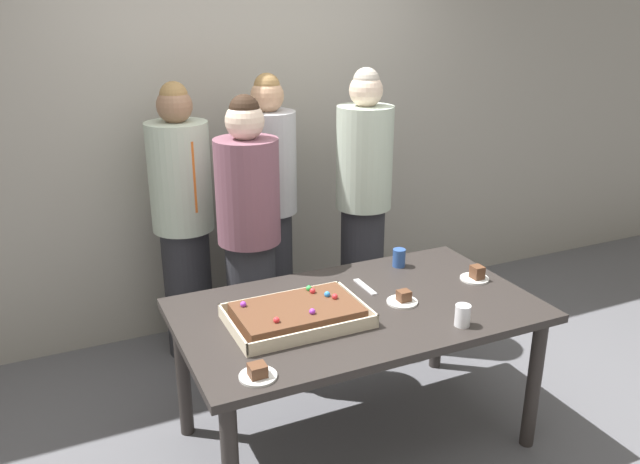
# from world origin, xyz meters

# --- Properties ---
(ground_plane) EXTENTS (12.00, 12.00, 0.00)m
(ground_plane) POSITION_xyz_m (0.00, 0.00, 0.00)
(ground_plane) COLOR #5B5B60
(interior_back_panel) EXTENTS (8.00, 0.12, 3.00)m
(interior_back_panel) POSITION_xyz_m (0.00, 1.60, 1.50)
(interior_back_panel) COLOR #9E998E
(interior_back_panel) RESTS_ON ground_plane
(party_table) EXTENTS (1.71, 0.98, 0.75)m
(party_table) POSITION_xyz_m (0.00, 0.00, 0.67)
(party_table) COLOR #2D2826
(party_table) RESTS_ON ground_plane
(sheet_cake) EXTENTS (0.62, 0.41, 0.10)m
(sheet_cake) POSITION_xyz_m (-0.32, -0.02, 0.79)
(sheet_cake) COLOR beige
(sheet_cake) RESTS_ON party_table
(plated_slice_near_left) EXTENTS (0.15, 0.15, 0.08)m
(plated_slice_near_left) POSITION_xyz_m (0.71, 0.02, 0.78)
(plated_slice_near_left) COLOR white
(plated_slice_near_left) RESTS_ON party_table
(plated_slice_near_right) EXTENTS (0.15, 0.15, 0.06)m
(plated_slice_near_right) POSITION_xyz_m (-0.64, -0.38, 0.77)
(plated_slice_near_right) COLOR white
(plated_slice_near_right) RESTS_ON party_table
(plated_slice_far_left) EXTENTS (0.15, 0.15, 0.06)m
(plated_slice_far_left) POSITION_xyz_m (0.22, -0.05, 0.77)
(plated_slice_far_left) COLOR white
(plated_slice_far_left) RESTS_ON party_table
(drink_cup_nearest) EXTENTS (0.07, 0.07, 0.10)m
(drink_cup_nearest) POSITION_xyz_m (0.44, 0.34, 0.80)
(drink_cup_nearest) COLOR #2D5199
(drink_cup_nearest) RESTS_ON party_table
(drink_cup_middle) EXTENTS (0.07, 0.07, 0.10)m
(drink_cup_middle) POSITION_xyz_m (0.34, -0.36, 0.80)
(drink_cup_middle) COLOR white
(drink_cup_middle) RESTS_ON party_table
(cake_server_utensil) EXTENTS (0.03, 0.20, 0.01)m
(cake_server_utensil) POSITION_xyz_m (0.14, 0.17, 0.76)
(cake_server_utensil) COLOR silver
(cake_server_utensil) RESTS_ON party_table
(person_serving_front) EXTENTS (0.33, 0.33, 1.74)m
(person_serving_front) POSITION_xyz_m (-0.01, 1.15, 0.91)
(person_serving_front) COLOR #28282D
(person_serving_front) RESTS_ON ground_plane
(person_green_shirt_behind) EXTENTS (0.35, 0.35, 1.77)m
(person_green_shirt_behind) POSITION_xyz_m (0.54, 0.94, 0.92)
(person_green_shirt_behind) COLOR #28282D
(person_green_shirt_behind) RESTS_ON ground_plane
(person_striped_tie_right) EXTENTS (0.37, 0.37, 1.71)m
(person_striped_tie_right) POSITION_xyz_m (-0.54, 1.22, 0.88)
(person_striped_tie_right) COLOR #28282D
(person_striped_tie_right) RESTS_ON ground_plane
(person_far_right_suit) EXTENTS (0.35, 0.35, 1.68)m
(person_far_right_suit) POSITION_xyz_m (-0.27, 0.79, 0.87)
(person_far_right_suit) COLOR #28282D
(person_far_right_suit) RESTS_ON ground_plane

